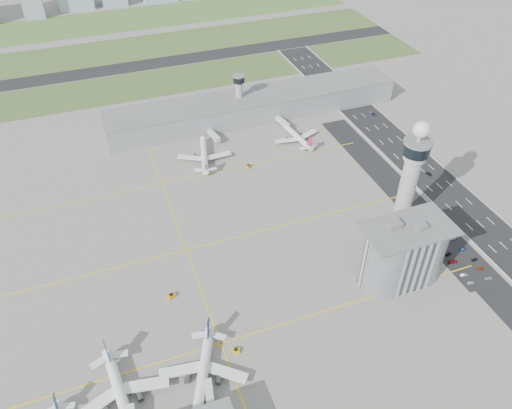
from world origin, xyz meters
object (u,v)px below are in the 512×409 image
object	(u,v)px
car_lot_3	(448,254)
car_lot_9	(463,249)
tug_2	(236,350)
car_lot_8	(474,260)
tug_3	(171,296)
car_lot_6	(489,278)
car_hw_4	(320,82)
airplane_far_b	(296,133)
airplane_near_b	(120,395)
jet_bridge_far_1	(277,119)
car_lot_0	(471,283)
airplane_far_a	(204,151)
car_lot_7	(481,268)
airplane_near_c	(202,371)
car_lot_11	(447,233)
car_hw_1	(429,174)
admin_building	(402,252)
car_lot_4	(433,242)
jet_bridge_far_0	(209,132)
car_hw_2	(374,114)
tug_1	(124,385)
control_tower	(411,174)
tug_4	(248,166)
secondary_tower	(239,93)
car_lot_1	(464,275)
car_lot_10	(452,238)
car_lot_2	(453,262)
car_lot_5	(432,239)
tug_5	(287,139)

from	to	relation	value
car_lot_3	car_lot_9	xyz separation A→B (m)	(9.41, 0.29, 0.01)
tug_2	car_lot_8	distance (m)	129.45
tug_3	car_lot_6	distance (m)	151.95
car_lot_3	car_hw_4	distance (m)	200.65
airplane_far_b	tug_2	distance (m)	169.98
airplane_near_b	car_lot_9	distance (m)	178.25
jet_bridge_far_1	car_lot_6	world-z (taller)	jet_bridge_far_1
car_lot_0	tug_3	bearing A→B (deg)	78.33
airplane_far_a	car_lot_3	distance (m)	156.71
car_lot_6	car_lot_7	xyz separation A→B (m)	(0.85, 6.77, -0.01)
airplane_near_c	car_lot_6	world-z (taller)	airplane_near_c
car_lot_11	tug_2	bearing A→B (deg)	109.90
car_lot_11	car_lot_8	bearing A→B (deg)	-171.50
tug_2	car_hw_1	bearing A→B (deg)	140.93
admin_building	car_lot_8	world-z (taller)	admin_building
airplane_far_b	car_lot_4	bearing A→B (deg)	-174.38
admin_building	car_lot_3	bearing A→B (deg)	4.40
jet_bridge_far_0	car_hw_2	distance (m)	120.92
jet_bridge_far_0	tug_1	bearing A→B (deg)	-36.50
admin_building	car_lot_3	xyz separation A→B (m)	(31.83, 2.45, -14.75)
control_tower	jet_bridge_far_1	world-z (taller)	control_tower
jet_bridge_far_1	tug_4	xyz separation A→B (m)	(-37.37, -44.00, -1.93)
secondary_tower	car_lot_4	size ratio (longest dim) A/B	9.41
airplane_far_b	car_hw_1	world-z (taller)	airplane_far_b
control_tower	car_lot_9	xyz separation A→B (m)	(21.24, -27.26, -34.47)
car_lot_1	car_lot_3	distance (m)	14.61
tug_3	car_lot_6	bearing A→B (deg)	-126.92
car_hw_4	car_lot_8	bearing A→B (deg)	-103.11
airplane_far_b	car_lot_10	size ratio (longest dim) A/B	8.05
jet_bridge_far_1	car_lot_2	bearing A→B (deg)	1.08
car_lot_5	car_lot_9	xyz separation A→B (m)	(10.37, -12.16, 0.03)
tug_3	car_hw_1	bearing A→B (deg)	-97.60
airplane_near_b	tug_5	xyz separation A→B (m)	(132.47, 151.11, -5.37)
car_hw_2	car_lot_9	bearing A→B (deg)	-111.73
secondary_tower	tug_4	bearing A→B (deg)	-103.93
airplane_far_a	jet_bridge_far_1	size ratio (longest dim) A/B	2.91
car_lot_10	car_lot_8	bearing A→B (deg)	178.78
jet_bridge_far_0	car_lot_0	world-z (taller)	jet_bridge_far_0
admin_building	airplane_far_b	distance (m)	129.88
airplane_far_a	tug_4	size ratio (longest dim) A/B	12.81
jet_bridge_far_0	car_lot_7	world-z (taller)	jet_bridge_far_0
jet_bridge_far_1	car_lot_9	xyz separation A→B (m)	(41.24, -151.26, -2.28)
airplane_near_c	car_lot_9	size ratio (longest dim) A/B	12.36
car_lot_0	car_lot_11	xyz separation A→B (m)	(11.19, 33.40, -0.00)
airplane_near_b	airplane_far_b	bearing A→B (deg)	131.04
tug_4	car_lot_3	bearing A→B (deg)	-3.23
airplane_far_b	car_lot_1	xyz separation A→B (m)	(26.58, -141.51, -4.68)
car_lot_6	car_hw_2	bearing A→B (deg)	-6.08
admin_building	car_lot_4	distance (m)	35.59
control_tower	car_lot_0	xyz separation A→B (m)	(9.93, -47.29, -34.46)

